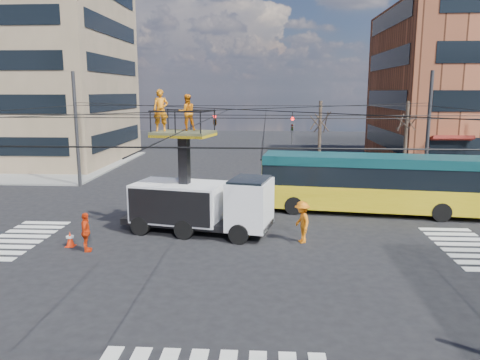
% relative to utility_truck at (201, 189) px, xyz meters
% --- Properties ---
extents(ground, '(120.00, 120.00, 0.00)m').
position_rel_utility_truck_xyz_m(ground, '(1.82, -1.50, -2.12)').
color(ground, black).
rests_on(ground, ground).
extents(sidewalk_nw, '(18.00, 18.00, 0.12)m').
position_rel_utility_truck_xyz_m(sidewalk_nw, '(-19.18, 19.50, -2.06)').
color(sidewalk_nw, slate).
rests_on(sidewalk_nw, ground).
extents(crosswalks, '(22.40, 22.40, 0.02)m').
position_rel_utility_truck_xyz_m(crosswalks, '(1.82, -1.50, -2.11)').
color(crosswalks, silver).
rests_on(crosswalks, ground).
extents(overhead_network, '(24.24, 24.24, 8.00)m').
position_rel_utility_truck_xyz_m(overhead_network, '(1.75, -1.10, 2.16)').
color(overhead_network, '#2D2D30').
rests_on(overhead_network, ground).
extents(tree_a, '(2.00, 2.00, 6.00)m').
position_rel_utility_truck_xyz_m(tree_a, '(6.82, 12.00, 2.50)').
color(tree_a, '#382B21').
rests_on(tree_a, ground).
extents(tree_b, '(2.00, 2.00, 6.00)m').
position_rel_utility_truck_xyz_m(tree_b, '(12.82, 12.00, 2.50)').
color(tree_b, '#382B21').
rests_on(tree_b, ground).
extents(utility_truck, '(7.33, 3.82, 6.75)m').
position_rel_utility_truck_xyz_m(utility_truck, '(0.00, 0.00, 0.00)').
color(utility_truck, black).
rests_on(utility_truck, ground).
extents(city_bus, '(12.03, 4.14, 3.20)m').
position_rel_utility_truck_xyz_m(city_bus, '(8.82, 4.26, -0.40)').
color(city_bus, gold).
rests_on(city_bus, ground).
extents(traffic_cone, '(0.36, 0.36, 0.67)m').
position_rel_utility_truck_xyz_m(traffic_cone, '(-5.41, -2.39, -1.79)').
color(traffic_cone, '#FF2F0A').
rests_on(traffic_cone, ground).
extents(worker_ground, '(0.63, 1.05, 1.67)m').
position_rel_utility_truck_xyz_m(worker_ground, '(-4.45, -2.97, -1.29)').
color(worker_ground, red).
rests_on(worker_ground, ground).
extents(flagger, '(1.00, 1.36, 1.88)m').
position_rel_utility_truck_xyz_m(flagger, '(4.70, -1.25, -1.18)').
color(flagger, '#D3660D').
rests_on(flagger, ground).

